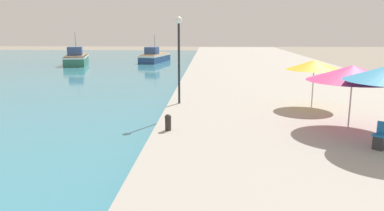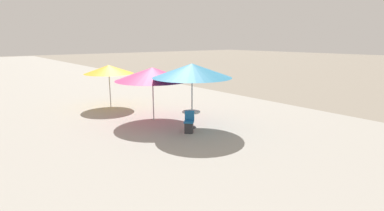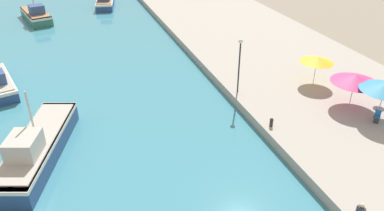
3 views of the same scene
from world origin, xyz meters
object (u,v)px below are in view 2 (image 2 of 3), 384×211
(cafe_table, at_px, (191,116))
(cafe_chair_left, at_px, (189,125))
(cafe_umbrella_white, at_px, (152,74))
(cafe_umbrella_striped, at_px, (109,69))
(cafe_umbrella_pink, at_px, (192,71))

(cafe_table, xyz_separation_m, cafe_chair_left, (-0.52, -0.50, -0.21))
(cafe_umbrella_white, bearing_deg, cafe_umbrella_striped, 95.10)
(cafe_umbrella_pink, relative_size, cafe_chair_left, 3.78)
(cafe_umbrella_pink, distance_m, cafe_table, 2.00)
(cafe_umbrella_white, xyz_separation_m, cafe_umbrella_striped, (-0.37, 4.16, -0.08))
(cafe_umbrella_white, height_order, cafe_chair_left, cafe_umbrella_white)
(cafe_chair_left, bearing_deg, cafe_umbrella_striped, -40.43)
(cafe_chair_left, bearing_deg, cafe_table, -90.00)
(cafe_umbrella_white, height_order, cafe_table, cafe_umbrella_white)
(cafe_umbrella_pink, bearing_deg, cafe_chair_left, -138.17)
(cafe_chair_left, bearing_deg, cafe_umbrella_pink, -92.17)
(cafe_umbrella_striped, relative_size, cafe_chair_left, 3.06)
(cafe_umbrella_pink, distance_m, cafe_chair_left, 2.34)
(cafe_umbrella_striped, bearing_deg, cafe_umbrella_pink, -81.03)
(cafe_umbrella_white, relative_size, cafe_chair_left, 3.90)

